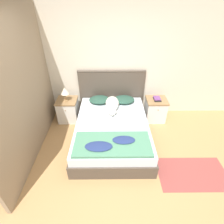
{
  "coord_description": "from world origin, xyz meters",
  "views": [
    {
      "loc": [
        0.03,
        -1.74,
        2.63
      ],
      "look_at": [
        0.05,
        1.24,
        0.57
      ],
      "focal_mm": 28.0,
      "sensor_mm": 36.0,
      "label": 1
    }
  ],
  "objects_px": {
    "bed": "(112,131)",
    "dog": "(112,104)",
    "pillow_left": "(100,100)",
    "book_stack": "(157,99)",
    "pillow_right": "(124,100)",
    "nightstand_right": "(155,109)",
    "table_lamp": "(65,91)",
    "nightstand_left": "(68,110)"
  },
  "relations": [
    {
      "from": "nightstand_right",
      "to": "pillow_left",
      "type": "relative_size",
      "value": 1.12
    },
    {
      "from": "bed",
      "to": "pillow_right",
      "type": "bearing_deg",
      "value": 69.36
    },
    {
      "from": "nightstand_right",
      "to": "dog",
      "type": "relative_size",
      "value": 0.72
    },
    {
      "from": "dog",
      "to": "nightstand_left",
      "type": "bearing_deg",
      "value": 168.84
    },
    {
      "from": "pillow_right",
      "to": "dog",
      "type": "bearing_deg",
      "value": -137.32
    },
    {
      "from": "table_lamp",
      "to": "pillow_right",
      "type": "bearing_deg",
      "value": 2.52
    },
    {
      "from": "nightstand_right",
      "to": "pillow_right",
      "type": "relative_size",
      "value": 1.12
    },
    {
      "from": "bed",
      "to": "nightstand_right",
      "type": "bearing_deg",
      "value": 34.13
    },
    {
      "from": "pillow_left",
      "to": "table_lamp",
      "type": "relative_size",
      "value": 1.54
    },
    {
      "from": "pillow_left",
      "to": "book_stack",
      "type": "relative_size",
      "value": 2.39
    },
    {
      "from": "book_stack",
      "to": "dog",
      "type": "bearing_deg",
      "value": -168.99
    },
    {
      "from": "nightstand_left",
      "to": "dog",
      "type": "relative_size",
      "value": 0.72
    },
    {
      "from": "nightstand_left",
      "to": "pillow_right",
      "type": "relative_size",
      "value": 1.12
    },
    {
      "from": "bed",
      "to": "pillow_right",
      "type": "distance_m",
      "value": 0.87
    },
    {
      "from": "nightstand_left",
      "to": "pillow_left",
      "type": "distance_m",
      "value": 0.81
    },
    {
      "from": "dog",
      "to": "pillow_left",
      "type": "bearing_deg",
      "value": 139.24
    },
    {
      "from": "book_stack",
      "to": "table_lamp",
      "type": "bearing_deg",
      "value": -179.82
    },
    {
      "from": "pillow_right",
      "to": "nightstand_right",
      "type": "bearing_deg",
      "value": -3.36
    },
    {
      "from": "bed",
      "to": "nightstand_left",
      "type": "relative_size",
      "value": 3.59
    },
    {
      "from": "bed",
      "to": "dog",
      "type": "relative_size",
      "value": 2.57
    },
    {
      "from": "bed",
      "to": "table_lamp",
      "type": "relative_size",
      "value": 6.2
    },
    {
      "from": "nightstand_left",
      "to": "table_lamp",
      "type": "xyz_separation_m",
      "value": [
        0.0,
        -0.01,
        0.51
      ]
    },
    {
      "from": "nightstand_left",
      "to": "pillow_left",
      "type": "relative_size",
      "value": 1.12
    },
    {
      "from": "dog",
      "to": "book_stack",
      "type": "relative_size",
      "value": 3.75
    },
    {
      "from": "pillow_left",
      "to": "nightstand_right",
      "type": "bearing_deg",
      "value": -1.93
    },
    {
      "from": "nightstand_left",
      "to": "dog",
      "type": "xyz_separation_m",
      "value": [
        1.06,
        -0.21,
        0.28
      ]
    },
    {
      "from": "nightstand_left",
      "to": "table_lamp",
      "type": "distance_m",
      "value": 0.51
    },
    {
      "from": "pillow_right",
      "to": "dog",
      "type": "height_order",
      "value": "dog"
    },
    {
      "from": "pillow_left",
      "to": "dog",
      "type": "distance_m",
      "value": 0.39
    },
    {
      "from": "bed",
      "to": "pillow_right",
      "type": "height_order",
      "value": "pillow_right"
    },
    {
      "from": "nightstand_right",
      "to": "table_lamp",
      "type": "height_order",
      "value": "table_lamp"
    },
    {
      "from": "nightstand_left",
      "to": "pillow_right",
      "type": "height_order",
      "value": "pillow_right"
    },
    {
      "from": "pillow_right",
      "to": "book_stack",
      "type": "distance_m",
      "value": 0.77
    },
    {
      "from": "nightstand_left",
      "to": "pillow_right",
      "type": "xyz_separation_m",
      "value": [
        1.34,
        0.05,
        0.25
      ]
    },
    {
      "from": "nightstand_left",
      "to": "table_lamp",
      "type": "relative_size",
      "value": 1.73
    },
    {
      "from": "dog",
      "to": "table_lamp",
      "type": "bearing_deg",
      "value": 169.56
    },
    {
      "from": "nightstand_left",
      "to": "dog",
      "type": "distance_m",
      "value": 1.12
    },
    {
      "from": "nightstand_right",
      "to": "pillow_left",
      "type": "xyz_separation_m",
      "value": [
        -1.34,
        0.05,
        0.25
      ]
    },
    {
      "from": "nightstand_right",
      "to": "bed",
      "type": "bearing_deg",
      "value": -145.87
    },
    {
      "from": "nightstand_right",
      "to": "dog",
      "type": "distance_m",
      "value": 1.1
    },
    {
      "from": "pillow_right",
      "to": "book_stack",
      "type": "height_order",
      "value": "book_stack"
    },
    {
      "from": "pillow_right",
      "to": "table_lamp",
      "type": "distance_m",
      "value": 1.36
    }
  ]
}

